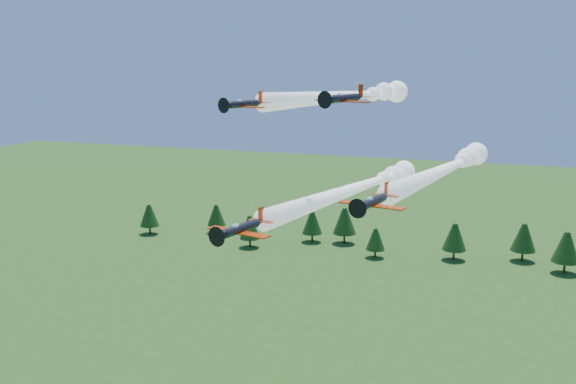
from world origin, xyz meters
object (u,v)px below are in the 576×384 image
(plane_left, at_px, (351,96))
(plane_slot, at_px, (344,98))
(plane_right, at_px, (447,168))
(plane_lead, at_px, (359,187))

(plane_left, distance_m, plane_slot, 20.17)
(plane_left, xyz_separation_m, plane_right, (15.52, -4.21, -9.86))
(plane_lead, height_order, plane_left, plane_left)
(plane_left, bearing_deg, plane_lead, -48.41)
(plane_slot, bearing_deg, plane_left, 121.49)
(plane_lead, relative_size, plane_left, 1.18)
(plane_lead, distance_m, plane_slot, 17.13)
(plane_right, relative_size, plane_slot, 5.44)
(plane_left, relative_size, plane_right, 0.90)
(plane_left, relative_size, plane_slot, 4.90)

